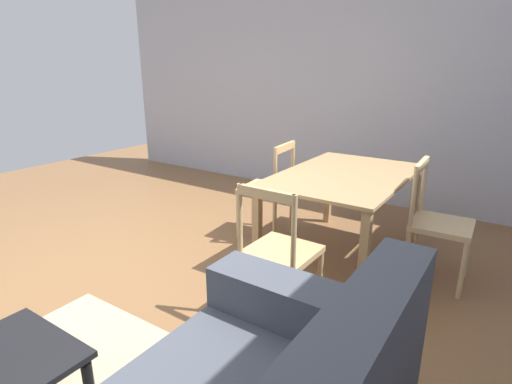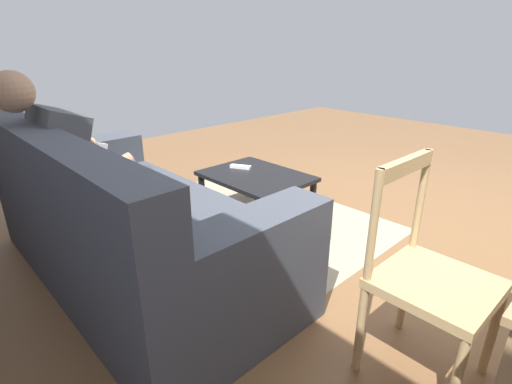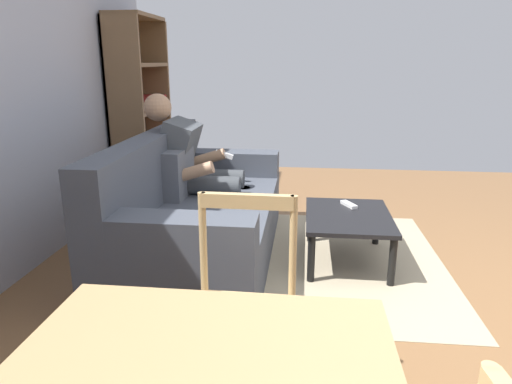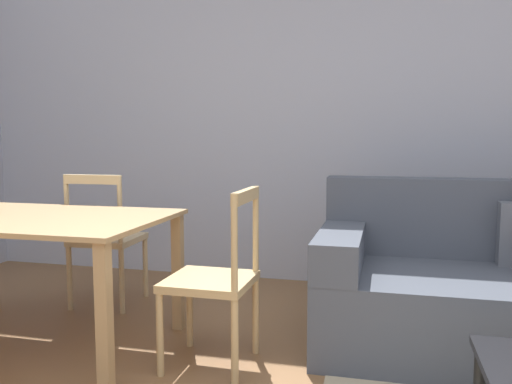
# 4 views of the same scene
# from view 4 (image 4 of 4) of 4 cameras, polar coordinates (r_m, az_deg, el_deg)

# --- Properties ---
(wall_back) EXTENTS (6.30, 0.12, 2.69)m
(wall_back) POSITION_cam_4_polar(r_m,az_deg,el_deg) (4.20, 9.28, 8.45)
(wall_back) COLOR #B2B7C6
(wall_back) RESTS_ON ground_plane
(couch) EXTENTS (2.03, 0.98, 0.91)m
(couch) POSITION_cam_4_polar(r_m,az_deg,el_deg) (3.19, 25.86, -9.77)
(couch) COLOR #474C56
(couch) RESTS_ON ground_plane
(dining_table) EXTENTS (1.43, 0.95, 0.73)m
(dining_table) POSITION_cam_4_polar(r_m,az_deg,el_deg) (3.13, -23.00, -4.19)
(dining_table) COLOR tan
(dining_table) RESTS_ON ground_plane
(dining_chair_near_wall) EXTENTS (0.44, 0.44, 0.92)m
(dining_chair_near_wall) POSITION_cam_4_polar(r_m,az_deg,el_deg) (3.77, -16.03, -5.01)
(dining_chair_near_wall) COLOR #D1B27F
(dining_chair_near_wall) RESTS_ON ground_plane
(dining_chair_facing_couch) EXTENTS (0.43, 0.43, 0.91)m
(dining_chair_facing_couch) POSITION_cam_4_polar(r_m,az_deg,el_deg) (2.68, -4.43, -9.54)
(dining_chair_facing_couch) COLOR tan
(dining_chair_facing_couch) RESTS_ON ground_plane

